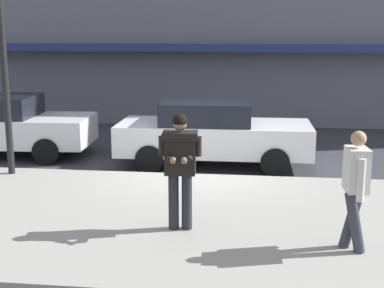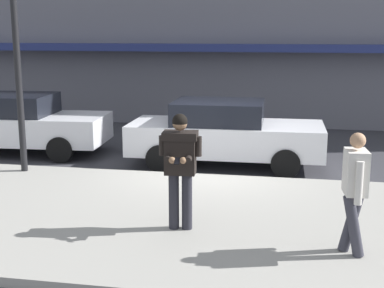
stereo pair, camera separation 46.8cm
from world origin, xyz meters
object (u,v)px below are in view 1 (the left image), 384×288
Objects in this scene: pedestrian_in_light_coat at (356,183)px; street_lamp_post at (2,31)px; parked_sedan_mid at (213,132)px; man_texting_on_phone at (180,159)px; parked_sedan_near at (1,125)px.

street_lamp_post is at bearing 153.22° from pedestrian_in_light_coat.
parked_sedan_mid is 5.64m from pedestrian_in_light_coat.
man_texting_on_phone is at bearing -34.65° from street_lamp_post.
parked_sedan_mid is (5.43, -0.34, 0.00)m from parked_sedan_near.
parked_sedan_near is 9.53m from pedestrian_in_light_coat.
man_texting_on_phone reaches higher than pedestrian_in_light_coat.
man_texting_on_phone is 5.29m from street_lamp_post.
pedestrian_in_light_coat is at bearing -34.87° from parked_sedan_near.
parked_sedan_near is 2.71× the size of pedestrian_in_light_coat.
street_lamp_post is (1.26, -2.14, 2.35)m from parked_sedan_near.
street_lamp_post is (-4.07, 2.81, 1.89)m from man_texting_on_phone.
parked_sedan_mid is 2.51× the size of man_texting_on_phone.
parked_sedan_mid is 4.63m from man_texting_on_phone.
man_texting_on_phone is (5.32, -4.95, 0.46)m from parked_sedan_near.
man_texting_on_phone is at bearing -91.38° from parked_sedan_mid.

